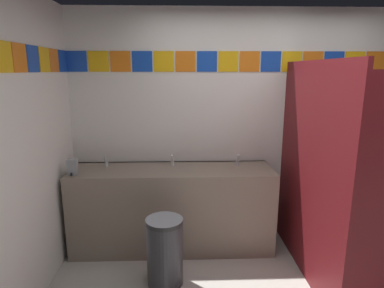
{
  "coord_description": "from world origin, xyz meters",
  "views": [
    {
      "loc": [
        -0.85,
        -2.1,
        1.9
      ],
      "look_at": [
        -0.75,
        0.87,
        1.23
      ],
      "focal_mm": 30.48,
      "sensor_mm": 36.0,
      "label": 1
    }
  ],
  "objects": [
    {
      "name": "wall_back",
      "position": [
        -0.0,
        1.51,
        1.28
      ],
      "size": [
        4.12,
        0.09,
        2.55
      ],
      "color": "white",
      "rests_on": "ground_plane"
    },
    {
      "name": "vanity_counter",
      "position": [
        -0.95,
        1.18,
        0.46
      ],
      "size": [
        2.12,
        0.57,
        0.89
      ],
      "color": "gray",
      "rests_on": "ground_plane"
    },
    {
      "name": "faucet_left",
      "position": [
        -1.66,
        1.27,
        0.94
      ],
      "size": [
        0.04,
        0.1,
        0.14
      ],
      "color": "silver",
      "rests_on": "vanity_counter"
    },
    {
      "name": "faucet_center",
      "position": [
        -0.95,
        1.27,
        0.94
      ],
      "size": [
        0.04,
        0.1,
        0.14
      ],
      "color": "silver",
      "rests_on": "vanity_counter"
    },
    {
      "name": "faucet_right",
      "position": [
        -0.24,
        1.27,
        0.94
      ],
      "size": [
        0.04,
        0.1,
        0.14
      ],
      "color": "silver",
      "rests_on": "vanity_counter"
    },
    {
      "name": "soap_dispenser",
      "position": [
        -1.93,
        1.01,
        0.97
      ],
      "size": [
        0.09,
        0.09,
        0.16
      ],
      "color": "gray",
      "rests_on": "vanity_counter"
    },
    {
      "name": "stall_divider",
      "position": [
        0.47,
        0.43,
        0.99
      ],
      "size": [
        0.92,
        1.55,
        1.99
      ],
      "color": "maroon",
      "rests_on": "ground_plane"
    },
    {
      "name": "toilet",
      "position": [
        0.86,
        1.03,
        0.3
      ],
      "size": [
        0.39,
        0.49,
        0.74
      ],
      "color": "white",
      "rests_on": "ground_plane"
    },
    {
      "name": "trash_bin",
      "position": [
        -1.01,
        0.54,
        0.31
      ],
      "size": [
        0.33,
        0.33,
        0.63
      ],
      "color": "#333338",
      "rests_on": "ground_plane"
    }
  ]
}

